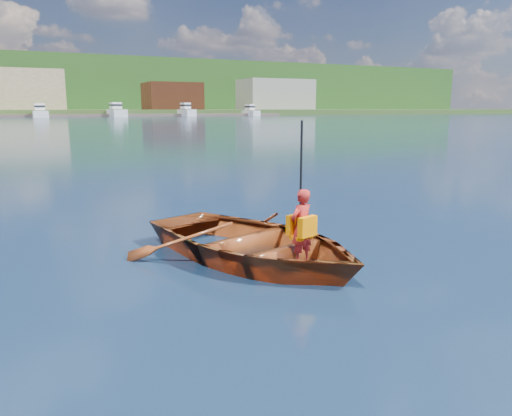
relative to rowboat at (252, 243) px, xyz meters
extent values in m
plane|color=#112045|center=(-0.19, -0.23, -0.29)|extent=(600.00, 600.00, 0.00)
imported|color=brown|center=(0.00, 0.00, 0.00)|extent=(4.25, 4.98, 0.87)
imported|color=red|center=(0.44, -0.80, 0.39)|extent=(0.49, 0.40, 1.15)
cube|color=orange|center=(0.48, -0.91, 0.41)|extent=(0.35, 0.21, 0.30)
cube|color=orange|center=(0.40, -0.68, 0.41)|extent=(0.35, 0.19, 0.30)
cube|color=orange|center=(0.44, -0.80, 0.23)|extent=(0.36, 0.31, 0.05)
cylinder|color=black|center=(0.53, -0.61, 0.88)|extent=(0.05, 0.05, 2.14)
cube|color=#34501C|center=(-0.19, 189.77, 0.71)|extent=(400.00, 80.00, 2.00)
cube|color=#254E1B|center=(-0.19, 239.77, 10.71)|extent=(400.00, 100.00, 22.00)
cube|color=brown|center=(-5.24, 147.77, 0.11)|extent=(159.99, 12.26, 0.80)
cube|color=tan|center=(-5.19, 164.77, 7.71)|extent=(30.00, 16.00, 12.00)
cube|color=maroon|center=(44.81, 164.77, 6.21)|extent=(18.00, 16.00, 9.00)
cube|color=gray|center=(84.81, 164.77, 7.21)|extent=(26.00, 16.00, 11.00)
cube|color=white|center=(1.70, 142.77, 0.49)|extent=(3.72, 13.29, 1.93)
cube|color=white|center=(1.70, 144.09, 2.55)|extent=(2.61, 5.98, 1.80)
cube|color=black|center=(1.70, 144.09, 2.65)|extent=(2.68, 6.25, 0.50)
cube|color=white|center=(22.09, 142.77, 0.64)|extent=(3.80, 13.56, 2.32)
cube|color=white|center=(22.09, 144.12, 2.94)|extent=(2.66, 6.10, 1.80)
cube|color=black|center=(22.09, 144.12, 3.04)|extent=(2.73, 6.37, 0.50)
cube|color=white|center=(43.05, 142.77, 0.64)|extent=(2.95, 10.53, 2.32)
cube|color=white|center=(43.05, 143.82, 2.93)|extent=(2.06, 4.74, 1.80)
cube|color=black|center=(43.05, 143.82, 3.03)|extent=(2.12, 4.95, 0.50)
cube|color=white|center=(64.69, 142.77, 0.48)|extent=(2.56, 9.15, 1.91)
cube|color=white|center=(64.69, 143.68, 2.52)|extent=(1.79, 4.12, 1.80)
cube|color=black|center=(64.69, 143.68, 2.62)|extent=(1.84, 4.30, 0.50)
cylinder|color=#382314|center=(7.53, 204.44, 6.46)|extent=(0.80, 0.80, 3.63)
sphere|color=#2A591F|center=(7.53, 204.44, 11.30)|extent=(6.78, 6.78, 6.78)
cylinder|color=#382314|center=(123.43, 250.96, 15.78)|extent=(0.80, 0.80, 3.66)
sphere|color=#2A591F|center=(123.43, 250.96, 20.67)|extent=(6.83, 6.83, 6.83)
cylinder|color=#382314|center=(-9.72, 234.76, 12.71)|extent=(0.80, 0.80, 4.01)
cylinder|color=#382314|center=(29.56, 233.93, 12.18)|extent=(0.80, 0.80, 3.28)
sphere|color=#2A591F|center=(29.56, 233.93, 16.55)|extent=(6.12, 6.12, 6.12)
cylinder|color=#382314|center=(42.84, 256.72, 16.60)|extent=(0.80, 0.80, 2.99)
sphere|color=#2A591F|center=(42.84, 256.72, 20.58)|extent=(5.57, 5.57, 5.57)
cylinder|color=#382314|center=(64.89, 248.53, 15.47)|extent=(0.80, 0.80, 4.01)
sphere|color=#2A591F|center=(64.89, 248.53, 20.82)|extent=(7.48, 7.48, 7.48)
camera|label=1|loc=(-3.22, -7.07, 2.12)|focal=35.00mm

